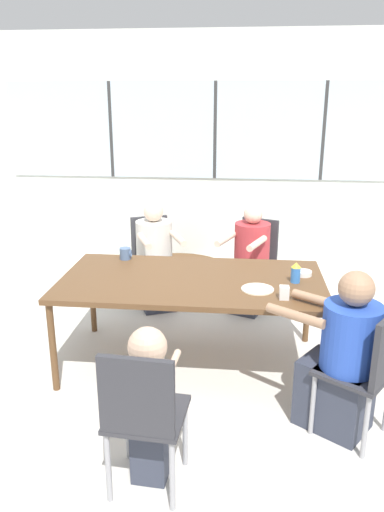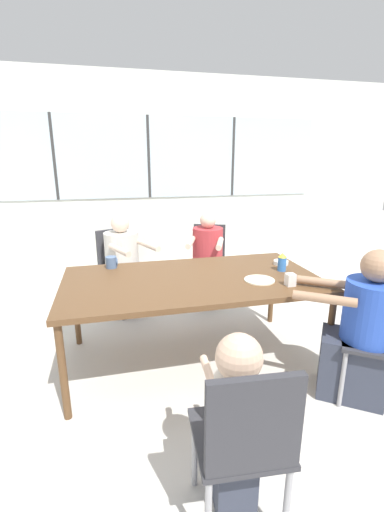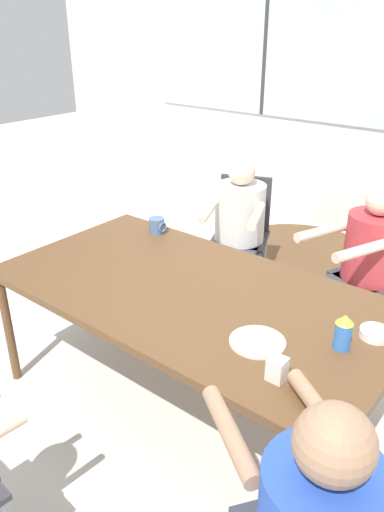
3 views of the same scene
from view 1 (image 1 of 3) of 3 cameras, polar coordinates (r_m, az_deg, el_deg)
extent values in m
plane|color=beige|center=(4.10, 0.00, -12.09)|extent=(16.00, 16.00, 0.00)
cube|color=silver|center=(6.34, 2.65, 11.96)|extent=(8.40, 0.06, 2.80)
cube|color=silver|center=(6.28, 2.66, 14.12)|extent=(5.20, 0.02, 1.16)
cube|color=#333333|center=(6.48, -9.26, 14.03)|extent=(0.04, 0.01, 1.16)
cube|color=#333333|center=(6.27, 2.65, 14.11)|extent=(0.04, 0.01, 1.16)
cube|color=#333333|center=(6.33, 14.83, 13.60)|extent=(0.04, 0.01, 1.16)
cube|color=brown|center=(3.80, 0.00, -2.87)|extent=(1.99, 1.06, 0.04)
cylinder|color=brown|center=(3.74, -15.62, -10.01)|extent=(0.05, 0.05, 0.68)
cylinder|color=brown|center=(3.55, 14.87, -11.55)|extent=(0.05, 0.05, 0.68)
cylinder|color=brown|center=(4.56, -11.33, -4.51)|extent=(0.05, 0.05, 0.68)
cylinder|color=brown|center=(4.40, 13.08, -5.46)|extent=(0.05, 0.05, 0.68)
cube|color=#333338|center=(5.03, 6.95, -0.97)|extent=(0.52, 0.52, 0.03)
cube|color=#333338|center=(5.12, 7.76, 1.96)|extent=(0.37, 0.17, 0.42)
cylinder|color=#99999E|center=(4.90, 8.00, -4.32)|extent=(0.03, 0.03, 0.42)
cylinder|color=#99999E|center=(5.01, 4.34, -3.68)|extent=(0.03, 0.03, 0.42)
cylinder|color=#99999E|center=(5.20, 9.28, -3.06)|extent=(0.03, 0.03, 0.42)
cylinder|color=#99999E|center=(5.31, 5.80, -2.47)|extent=(0.03, 0.03, 0.42)
cube|color=#333338|center=(3.29, 18.02, -12.42)|extent=(0.56, 0.56, 0.03)
cylinder|color=#99999E|center=(3.33, 13.63, -16.17)|extent=(0.03, 0.03, 0.42)
cylinder|color=#99999E|center=(3.59, 16.25, -13.66)|extent=(0.03, 0.03, 0.42)
cylinder|color=#99999E|center=(3.22, 19.23, -17.98)|extent=(0.03, 0.03, 0.42)
cube|color=#333338|center=(5.09, -4.39, -0.65)|extent=(0.53, 0.53, 0.03)
cube|color=#333338|center=(5.19, -4.90, 2.28)|extent=(0.36, 0.18, 0.42)
cylinder|color=#99999E|center=(5.05, -2.01, -3.48)|extent=(0.03, 0.03, 0.42)
cylinder|color=#99999E|center=(4.98, -5.80, -3.88)|extent=(0.03, 0.03, 0.42)
cylinder|color=#99999E|center=(5.36, -2.97, -2.21)|extent=(0.03, 0.03, 0.42)
cylinder|color=#99999E|center=(5.29, -6.54, -2.57)|extent=(0.03, 0.03, 0.42)
cube|color=#333338|center=(2.78, -5.12, -17.55)|extent=(0.43, 0.43, 0.03)
cube|color=#333338|center=(2.52, -6.39, -15.72)|extent=(0.38, 0.07, 0.42)
cylinder|color=#99999E|center=(3.09, -7.34, -18.75)|extent=(0.03, 0.03, 0.42)
cylinder|color=#99999E|center=(3.02, -0.79, -19.59)|extent=(0.03, 0.03, 0.42)
cylinder|color=#99999E|center=(2.84, -9.56, -22.70)|extent=(0.03, 0.03, 0.42)
cylinder|color=#99999E|center=(2.76, -2.28, -23.80)|extent=(0.03, 0.03, 0.42)
cube|color=#333847|center=(5.00, 6.41, -3.63)|extent=(0.44, 0.50, 0.45)
cylinder|color=#B23338|center=(4.92, 6.88, 1.35)|extent=(0.35, 0.35, 0.42)
sphere|color=beige|center=(4.85, 7.01, 4.76)|extent=(0.18, 0.18, 0.18)
cylinder|color=beige|center=(4.58, 7.43, 1.45)|extent=(0.20, 0.38, 0.06)
cylinder|color=beige|center=(4.69, 3.86, 1.95)|extent=(0.20, 0.38, 0.06)
cube|color=#333847|center=(3.43, 15.93, -14.99)|extent=(0.53, 0.50, 0.45)
cylinder|color=#284CB7|center=(3.20, 17.74, -8.80)|extent=(0.35, 0.35, 0.42)
sphere|color=#A37A5B|center=(3.08, 18.28, -3.55)|extent=(0.21, 0.21, 0.21)
cylinder|color=#A37A5B|center=(3.14, 11.71, -6.69)|extent=(0.35, 0.27, 0.06)
cylinder|color=#A37A5B|center=(3.40, 14.38, -4.93)|extent=(0.35, 0.27, 0.06)
cube|color=#333847|center=(5.06, -4.05, -3.32)|extent=(0.47, 0.52, 0.45)
cylinder|color=beige|center=(4.99, -4.35, 1.63)|extent=(0.36, 0.36, 0.42)
sphere|color=beige|center=(4.91, -4.43, 5.06)|extent=(0.19, 0.19, 0.19)
cylinder|color=beige|center=(4.71, -1.62, 2.06)|extent=(0.21, 0.39, 0.06)
cylinder|color=beige|center=(4.64, -5.47, 1.73)|extent=(0.21, 0.39, 0.06)
cube|color=#333847|center=(2.97, -4.56, -19.99)|extent=(0.21, 0.27, 0.45)
cylinder|color=beige|center=(2.74, -4.98, -14.62)|extent=(0.21, 0.21, 0.26)
sphere|color=#DBB293|center=(2.62, -5.12, -10.28)|extent=(0.21, 0.21, 0.21)
cylinder|color=#DBB293|center=(2.88, -5.93, -11.64)|extent=(0.06, 0.24, 0.04)
cylinder|color=#DBB293|center=(2.84, -2.13, -12.04)|extent=(0.06, 0.24, 0.04)
cylinder|color=slate|center=(4.27, -7.64, 0.28)|extent=(0.10, 0.10, 0.10)
torus|color=slate|center=(4.26, -7.02, 0.26)|extent=(0.01, 0.07, 0.07)
cylinder|color=blue|center=(3.77, 11.76, -2.15)|extent=(0.07, 0.07, 0.12)
cone|color=gold|center=(3.75, 11.83, -1.03)|extent=(0.07, 0.07, 0.04)
cube|color=silver|center=(3.46, 10.50, -4.14)|extent=(0.06, 0.06, 0.09)
cylinder|color=white|center=(3.95, 12.62, -1.92)|extent=(0.13, 0.13, 0.04)
cylinder|color=beige|center=(3.61, 7.50, -3.78)|extent=(0.23, 0.23, 0.01)
cylinder|color=brown|center=(5.92, -1.81, -2.23)|extent=(1.30, 1.30, 0.03)
cylinder|color=brown|center=(5.91, -1.81, -1.96)|extent=(1.31, 1.31, 0.03)
cylinder|color=brown|center=(5.90, -1.82, -1.69)|extent=(1.30, 1.30, 0.03)
camera|label=2|loc=(1.49, -34.55, -1.45)|focal=24.00mm
camera|label=3|loc=(2.11, 34.22, 11.62)|focal=35.00mm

